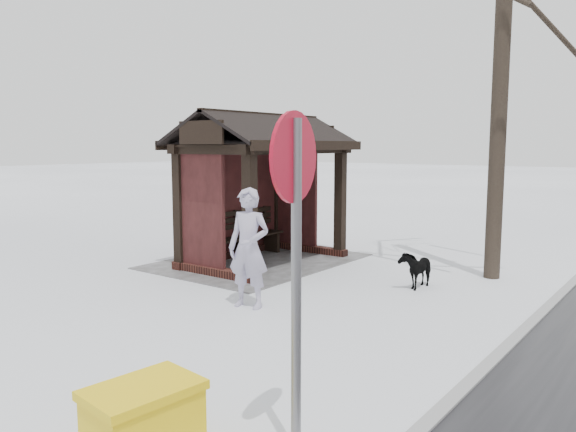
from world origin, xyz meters
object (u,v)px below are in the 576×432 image
(bus_shelter, at_px, (258,158))
(pedestrian, at_px, (249,248))
(grit_bin, at_px, (144,425))
(road_sign, at_px, (295,217))
(dog, at_px, (416,268))

(bus_shelter, xyz_separation_m, pedestrian, (2.64, 2.03, -1.26))
(grit_bin, xyz_separation_m, road_sign, (-0.80, 0.83, 1.58))
(dog, distance_m, road_sign, 5.95)
(dog, height_order, grit_bin, dog)
(dog, distance_m, grit_bin, 6.37)
(bus_shelter, distance_m, dog, 3.98)
(pedestrian, xyz_separation_m, dog, (-2.65, 1.50, -0.58))
(grit_bin, bearing_deg, bus_shelter, -139.90)
(dog, relative_size, grit_bin, 0.87)
(pedestrian, bearing_deg, grit_bin, -72.03)
(road_sign, bearing_deg, dog, -173.57)
(bus_shelter, distance_m, grit_bin, 7.81)
(pedestrian, distance_m, road_sign, 4.27)
(pedestrian, height_order, road_sign, road_sign)
(bus_shelter, xyz_separation_m, grit_bin, (6.33, 4.18, -1.84))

